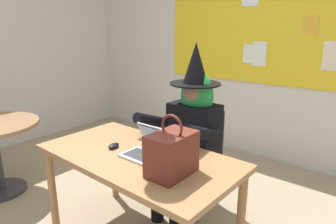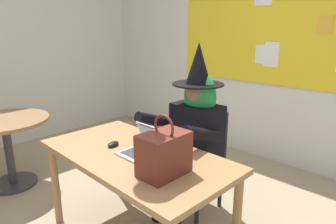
{
  "view_description": "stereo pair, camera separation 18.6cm",
  "coord_description": "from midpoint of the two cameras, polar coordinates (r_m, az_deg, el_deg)",
  "views": [
    {
      "loc": [
        1.47,
        -1.38,
        1.59
      ],
      "look_at": [
        0.1,
        0.32,
        0.97
      ],
      "focal_mm": 31.88,
      "sensor_mm": 36.0,
      "label": 1
    },
    {
      "loc": [
        1.61,
        -1.26,
        1.59
      ],
      "look_at": [
        0.1,
        0.32,
        0.97
      ],
      "focal_mm": 31.88,
      "sensor_mm": 36.0,
      "label": 2
    }
  ],
  "objects": [
    {
      "name": "computer_mouse",
      "position": [
        2.27,
        -12.68,
        -6.35
      ],
      "size": [
        0.08,
        0.11,
        0.03
      ],
      "primitive_type": "ellipsoid",
      "rotation": [
        0.0,
        0.0,
        0.22
      ],
      "color": "black",
      "rests_on": "desk_main"
    },
    {
      "name": "laptop",
      "position": [
        2.09,
        -6.36,
        -7.08
      ],
      "size": [
        0.31,
        0.3,
        0.2
      ],
      "rotation": [
        0.0,
        0.0,
        -0.02
      ],
      "color": "#B7B7BC",
      "rests_on": "desk_main"
    },
    {
      "name": "wall_back_bulletin",
      "position": [
        3.8,
        15.1,
        11.93
      ],
      "size": [
        5.5,
        2.34,
        2.72
      ],
      "color": "silver",
      "rests_on": "ground"
    },
    {
      "name": "desk_main",
      "position": [
        2.17,
        -8.26,
        -10.16
      ],
      "size": [
        1.46,
        0.79,
        0.74
      ],
      "rotation": [
        0.0,
        0.0,
        -0.02
      ],
      "color": "#A37547",
      "rests_on": "ground"
    },
    {
      "name": "chair_at_desk",
      "position": [
        2.73,
        3.66,
        -7.76
      ],
      "size": [
        0.42,
        0.42,
        0.9
      ],
      "rotation": [
        0.0,
        0.0,
        -1.57
      ],
      "color": "black",
      "rests_on": "ground"
    },
    {
      "name": "handbag",
      "position": [
        1.79,
        -2.27,
        -7.97
      ],
      "size": [
        0.2,
        0.3,
        0.38
      ],
      "rotation": [
        0.0,
        0.0,
        -0.03
      ],
      "color": "maroon",
      "rests_on": "desk_main"
    },
    {
      "name": "person_costumed",
      "position": [
        2.53,
        2.17,
        -2.46
      ],
      "size": [
        0.6,
        0.68,
        1.48
      ],
      "rotation": [
        0.0,
        0.0,
        -1.58
      ],
      "color": "black",
      "rests_on": "ground"
    }
  ]
}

